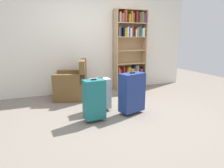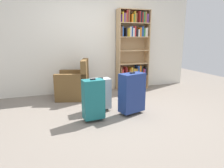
% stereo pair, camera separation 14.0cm
% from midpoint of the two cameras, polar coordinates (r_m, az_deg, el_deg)
% --- Properties ---
extents(ground_plane, '(9.68, 9.68, 0.00)m').
position_cam_midpoint_polar(ground_plane, '(3.61, 3.82, -9.20)').
color(ground_plane, slate).
extents(back_wall, '(5.53, 0.10, 2.60)m').
position_cam_midpoint_polar(back_wall, '(5.16, -4.57, 12.35)').
color(back_wall, silver).
rests_on(back_wall, ground).
extents(bookshelf, '(0.87, 0.29, 2.09)m').
position_cam_midpoint_polar(bookshelf, '(5.33, 6.84, 10.84)').
color(bookshelf, tan).
rests_on(bookshelf, ground).
extents(armchair, '(0.88, 0.88, 0.90)m').
position_cam_midpoint_polar(armchair, '(4.63, -10.00, -0.21)').
color(armchair, brown).
rests_on(armchair, ground).
extents(mug, '(0.12, 0.08, 0.10)m').
position_cam_midpoint_polar(mug, '(4.74, -2.62, -3.07)').
color(mug, white).
rests_on(mug, ground).
extents(suitcase_teal, '(0.36, 0.25, 0.73)m').
position_cam_midpoint_polar(suitcase_teal, '(3.29, -4.25, -4.45)').
color(suitcase_teal, '#19666B').
rests_on(suitcase_teal, ground).
extents(suitcase_navy_blue, '(0.51, 0.36, 0.78)m').
position_cam_midpoint_polar(suitcase_navy_blue, '(3.61, 6.93, -2.51)').
color(suitcase_navy_blue, navy).
rests_on(suitcase_navy_blue, ground).
extents(suitcase_silver, '(0.36, 0.25, 0.65)m').
position_cam_midpoint_polar(suitcase_silver, '(3.78, -2.19, -2.75)').
color(suitcase_silver, '#B7BABF').
rests_on(suitcase_silver, ground).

